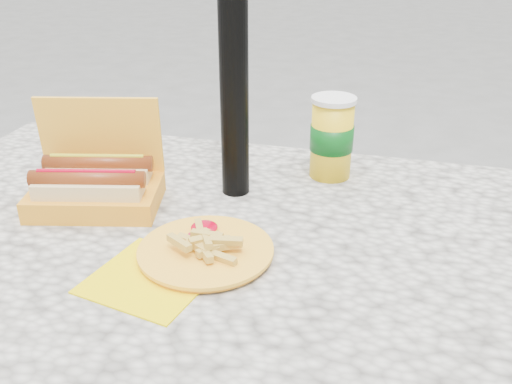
# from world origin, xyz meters

# --- Properties ---
(picnic_table) EXTENTS (1.20, 0.80, 0.75)m
(picnic_table) POSITION_xyz_m (0.00, 0.00, 0.64)
(picnic_table) COLOR beige
(picnic_table) RESTS_ON ground
(hotdog_box) EXTENTS (0.25, 0.19, 0.18)m
(hotdog_box) POSITION_xyz_m (-0.22, 0.04, 0.79)
(hotdog_box) COLOR yellow
(hotdog_box) RESTS_ON picnic_table
(fries_plate) EXTENTS (0.25, 0.27, 0.04)m
(fries_plate) POSITION_xyz_m (0.02, -0.07, 0.76)
(fries_plate) COLOR #FFDE00
(fries_plate) RESTS_ON picnic_table
(soda_cup) EXTENTS (0.08, 0.08, 0.16)m
(soda_cup) POSITION_xyz_m (0.16, 0.27, 0.83)
(soda_cup) COLOR yellow
(soda_cup) RESTS_ON picnic_table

